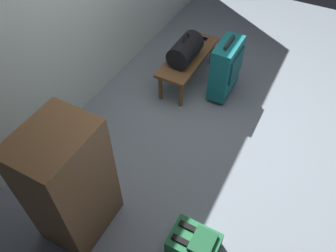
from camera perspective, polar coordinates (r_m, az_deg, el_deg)
The scene contains 7 objects.
ground_plane at distance 3.48m, azimuth 9.47°, elevation -1.61°, with size 6.60×6.60×0.00m, color slate.
bench at distance 3.90m, azimuth 3.54°, elevation 11.53°, with size 1.00×0.36×0.36m.
duffel_bag_black at distance 3.72m, azimuth 3.03°, elevation 13.09°, with size 0.44×0.26×0.34m.
cell_phone at distance 4.17m, azimuth 5.93°, elevation 14.96°, with size 0.07×0.14×0.01m.
suitcase_upright_teal at distance 3.72m, azimuth 10.00°, elevation 9.90°, with size 0.46×0.24×0.71m.
backpack_green at distance 2.73m, azimuth 4.60°, elevation -19.66°, with size 0.28×0.38×0.21m.
side_cabinet at distance 2.53m, azimuth -16.73°, elevation -9.76°, with size 0.56×0.44×1.10m.
Camera 1 is at (-2.24, -0.54, 2.61)m, focal length 35.03 mm.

